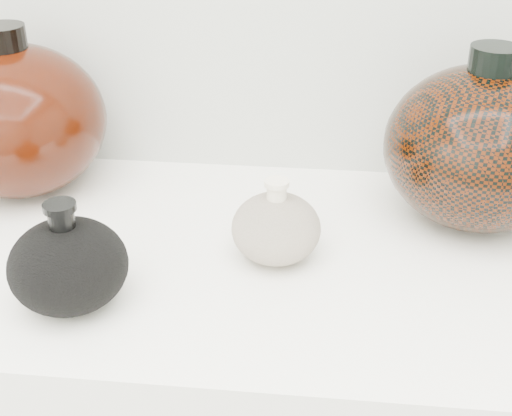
# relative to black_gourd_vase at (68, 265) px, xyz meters

# --- Properties ---
(black_gourd_vase) EXTENTS (0.15, 0.15, 0.13)m
(black_gourd_vase) POSITION_rel_black_gourd_vase_xyz_m (0.00, 0.00, 0.00)
(black_gourd_vase) COLOR black
(black_gourd_vase) RESTS_ON display_counter
(cream_gourd_vase) EXTENTS (0.11, 0.11, 0.11)m
(cream_gourd_vase) POSITION_rel_black_gourd_vase_xyz_m (0.22, 0.12, -0.01)
(cream_gourd_vase) COLOR #BEAB94
(cream_gourd_vase) RESTS_ON display_counter
(left_round_pot) EXTENTS (0.31, 0.31, 0.24)m
(left_round_pot) POSITION_rel_black_gourd_vase_xyz_m (-0.16, 0.27, 0.06)
(left_round_pot) COLOR black
(left_round_pot) RESTS_ON display_counter
(right_round_pot) EXTENTS (0.33, 0.33, 0.24)m
(right_round_pot) POSITION_rel_black_gourd_vase_xyz_m (0.48, 0.25, 0.06)
(right_round_pot) COLOR black
(right_round_pot) RESTS_ON display_counter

